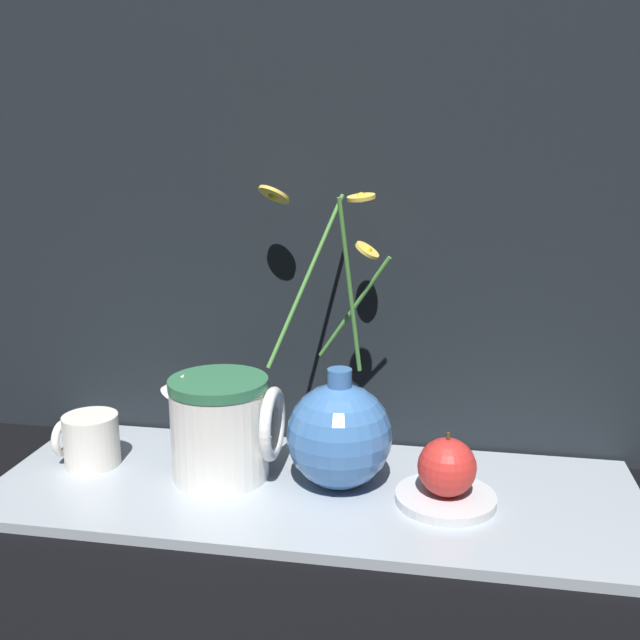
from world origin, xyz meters
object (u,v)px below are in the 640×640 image
vase_with_flowers (339,431)px  ceramic_pitcher (222,423)px  yellow_mug (90,440)px  orange_fruit (447,467)px

vase_with_flowers → ceramic_pitcher: vase_with_flowers is taller
vase_with_flowers → ceramic_pitcher: bearing=-178.8°
yellow_mug → orange_fruit: size_ratio=1.06×
yellow_mug → orange_fruit: orange_fruit is taller
yellow_mug → orange_fruit: bearing=-2.9°
ceramic_pitcher → vase_with_flowers: bearing=1.2°
vase_with_flowers → yellow_mug: vase_with_flowers is taller
vase_with_flowers → ceramic_pitcher: 0.14m
vase_with_flowers → orange_fruit: bearing=-10.4°
yellow_mug → ceramic_pitcher: size_ratio=0.55×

